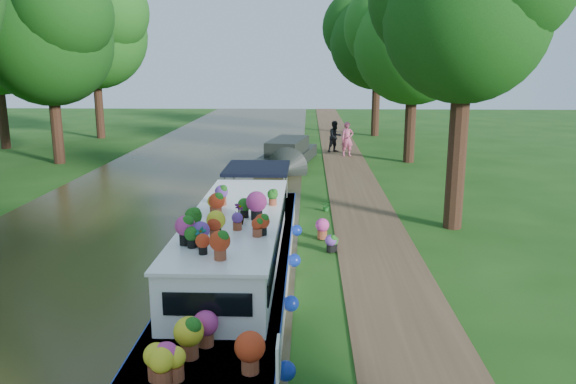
{
  "coord_description": "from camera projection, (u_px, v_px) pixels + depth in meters",
  "views": [
    {
      "loc": [
        -0.71,
        -14.02,
        5.0
      ],
      "look_at": [
        -1.3,
        2.12,
        1.3
      ],
      "focal_mm": 35.0,
      "sensor_mm": 36.0,
      "label": 1
    }
  ],
  "objects": [
    {
      "name": "verge_plant",
      "position": [
        326.0,
        206.0,
        19.43
      ],
      "size": [
        0.38,
        0.35,
        0.37
      ],
      "primitive_type": "imported",
      "rotation": [
        0.0,
        0.0,
        -0.21
      ],
      "color": "#1E6623",
      "rests_on": "ground"
    },
    {
      "name": "tree_near_overhang",
      "position": [
        466.0,
        7.0,
        16.13
      ],
      "size": [
        5.52,
        5.28,
        8.99
      ],
      "color": "black",
      "rests_on": "ground"
    },
    {
      "name": "ground",
      "position": [
        334.0,
        258.0,
        14.75
      ],
      "size": [
        100.0,
        100.0,
        0.0
      ],
      "primitive_type": "plane",
      "color": "#184110",
      "rests_on": "ground"
    },
    {
      "name": "towpath",
      "position": [
        380.0,
        258.0,
        14.7
      ],
      "size": [
        2.2,
        100.0,
        0.03
      ],
      "primitive_type": "cube",
      "color": "#4E3824",
      "rests_on": "ground"
    },
    {
      "name": "pedestrian_pink",
      "position": [
        347.0,
        139.0,
        30.78
      ],
      "size": [
        0.75,
        0.57,
        1.87
      ],
      "primitive_type": "imported",
      "rotation": [
        0.0,
        0.0,
        0.19
      ],
      "color": "#C04F8C",
      "rests_on": "towpath"
    },
    {
      "name": "plant_boat",
      "position": [
        236.0,
        260.0,
        12.15
      ],
      "size": [
        2.29,
        13.52,
        2.27
      ],
      "color": "white",
      "rests_on": "canal_water"
    },
    {
      "name": "tree_near_mid",
      "position": [
        414.0,
        34.0,
        27.84
      ],
      "size": [
        6.9,
        6.6,
        9.4
      ],
      "color": "black",
      "rests_on": "ground"
    },
    {
      "name": "tree_far_d",
      "position": [
        93.0,
        27.0,
        37.11
      ],
      "size": [
        8.05,
        7.7,
        10.85
      ],
      "color": "black",
      "rests_on": "ground"
    },
    {
      "name": "tree_near_far",
      "position": [
        378.0,
        33.0,
        38.45
      ],
      "size": [
        7.59,
        7.26,
        10.3
      ],
      "color": "black",
      "rests_on": "ground"
    },
    {
      "name": "pedestrian_dark",
      "position": [
        335.0,
        137.0,
        32.15
      ],
      "size": [
        1.1,
        1.04,
        1.78
      ],
      "primitive_type": "imported",
      "rotation": [
        0.0,
        0.0,
        0.59
      ],
      "color": "black",
      "rests_on": "towpath"
    },
    {
      "name": "second_boat",
      "position": [
        288.0,
        155.0,
        28.25
      ],
      "size": [
        3.03,
        7.06,
        1.31
      ],
      "rotation": [
        0.0,
        0.0,
        -0.19
      ],
      "color": "black",
      "rests_on": "canal_water"
    },
    {
      "name": "canal_water",
      "position": [
        109.0,
        255.0,
        14.96
      ],
      "size": [
        10.0,
        100.0,
        0.02
      ],
      "primitive_type": "cube",
      "color": "#2D2813",
      "rests_on": "ground"
    },
    {
      "name": "tree_far_c",
      "position": [
        48.0,
        32.0,
        27.5
      ],
      "size": [
        7.13,
        6.82,
        9.59
      ],
      "color": "black",
      "rests_on": "ground"
    }
  ]
}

